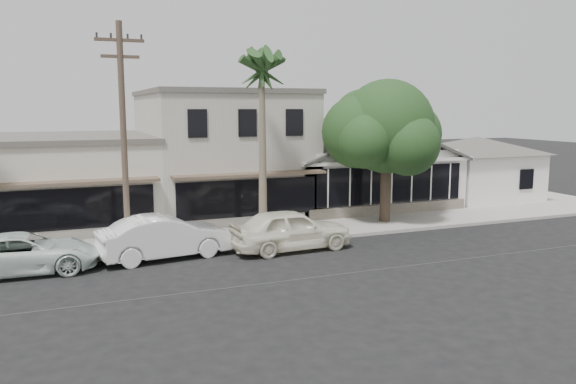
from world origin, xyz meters
name	(u,v)px	position (x,y,z in m)	size (l,w,h in m)	color
ground	(397,267)	(0.00, 0.00, 0.00)	(140.00, 140.00, 0.00)	black
sidewalk_north	(149,244)	(-8.00, 6.75, 0.07)	(90.00, 3.50, 0.15)	#9E9991
corner_shop	(355,162)	(5.00, 12.47, 2.62)	(10.40, 8.60, 5.10)	white
side_cottage	(476,176)	(13.20, 11.50, 1.50)	(6.00, 6.00, 3.00)	white
row_building_near	(220,154)	(-3.00, 13.50, 3.25)	(8.00, 10.00, 6.50)	beige
row_building_midnear	(47,182)	(-12.00, 13.50, 2.10)	(10.00, 10.00, 4.20)	silver
utility_pole	(124,135)	(-9.00, 5.20, 4.79)	(1.80, 0.24, 9.00)	brown
car_0	(290,229)	(-2.68, 3.85, 0.86)	(2.03, 5.05, 1.72)	white
car_1	(165,237)	(-7.68, 4.49, 0.84)	(1.78, 5.11, 1.68)	white
car_2	(23,253)	(-12.68, 4.33, 0.72)	(2.38, 5.16, 1.43)	silver
shade_tree	(384,129)	(3.67, 7.15, 4.75)	(6.50, 5.88, 7.22)	brown
palm_east	(262,69)	(-2.96, 6.45, 7.49)	(2.79, 2.79, 8.75)	#726651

